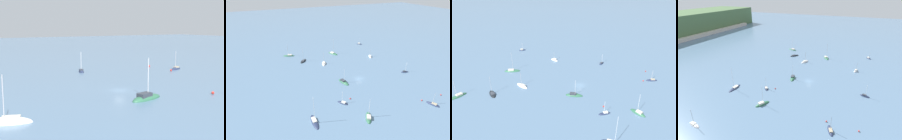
{
  "view_description": "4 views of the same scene",
  "coord_description": "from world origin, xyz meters",
  "views": [
    {
      "loc": [
        36.92,
        58.18,
        14.7
      ],
      "look_at": [
        -2.97,
        -8.26,
        3.39
      ],
      "focal_mm": 50.0,
      "sensor_mm": 36.0,
      "label": 1
    },
    {
      "loc": [
        -73.74,
        46.05,
        49.73
      ],
      "look_at": [
        12.86,
        7.38,
        1.06
      ],
      "focal_mm": 28.0,
      "sensor_mm": 36.0,
      "label": 2
    },
    {
      "loc": [
        -27.03,
        91.84,
        57.75
      ],
      "look_at": [
        12.62,
        -9.68,
        1.89
      ],
      "focal_mm": 35.0,
      "sensor_mm": 36.0,
      "label": 3
    },
    {
      "loc": [
        -84.36,
        -24.04,
        46.05
      ],
      "look_at": [
        7.23,
        14.57,
        1.41
      ],
      "focal_mm": 28.0,
      "sensor_mm": 36.0,
      "label": 4
    }
  ],
  "objects": [
    {
      "name": "sailboat_5",
      "position": [
        -4.46,
        -29.47,
        0.09
      ],
      "size": [
        2.88,
        4.91,
        6.99
      ],
      "rotation": [
        0.0,
        0.0,
        4.41
      ],
      "color": "#232D4C",
      "rests_on": "ground_plane"
    },
    {
      "name": "mooring_buoy_0",
      "position": [
        -30.27,
        -28.16,
        0.29
      ],
      "size": [
        0.58,
        0.58,
        0.58
      ],
      "color": "red",
      "rests_on": "ground_plane"
    },
    {
      "name": "sailboat_3",
      "position": [
        27.19,
        11.38,
        0.06
      ],
      "size": [
        7.99,
        4.91,
        8.44
      ],
      "rotation": [
        0.0,
        0.0,
        5.93
      ],
      "color": "silver",
      "rests_on": "ground_plane"
    },
    {
      "name": "sailboat_11",
      "position": [
        -50.84,
        29.42,
        0.08
      ],
      "size": [
        2.86,
        6.01,
        7.88
      ],
      "rotation": [
        0.0,
        0.0,
        4.53
      ],
      "color": "silver",
      "rests_on": "ground_plane"
    },
    {
      "name": "mooring_buoy_2",
      "position": [
        -29.7,
        -16.25,
        0.3
      ],
      "size": [
        0.6,
        0.6,
        0.6
      ],
      "color": "red",
      "rests_on": "ground_plane"
    },
    {
      "name": "ground_plane",
      "position": [
        0.0,
        0.0,
        0.0
      ],
      "size": [
        600.0,
        600.0,
        0.0
      ],
      "primitive_type": "plane",
      "color": "slate"
    },
    {
      "name": "sailboat_6",
      "position": [
        52.41,
        -30.69,
        0.14
      ],
      "size": [
        4.56,
        4.57,
        5.87
      ],
      "rotation": [
        0.0,
        0.0,
        3.93
      ],
      "color": "#232D4C",
      "rests_on": "ground_plane"
    },
    {
      "name": "sailboat_0",
      "position": [
        -29.33,
        12.61,
        0.12
      ],
      "size": [
        7.27,
        5.45,
        10.03
      ],
      "rotation": [
        0.0,
        0.0,
        5.77
      ],
      "color": "#2D6647",
      "rests_on": "ground_plane"
    },
    {
      "name": "sailboat_12",
      "position": [
        24.51,
        -23.47,
        0.11
      ],
      "size": [
        5.66,
        3.19,
        6.5
      ],
      "rotation": [
        0.0,
        0.0,
        5.97
      ],
      "color": "silver",
      "rests_on": "ground_plane"
    },
    {
      "name": "mooring_buoy_1",
      "position": [
        -14.98,
        13.54,
        0.31
      ],
      "size": [
        0.62,
        0.62,
        0.62
      ],
      "color": "red",
      "rests_on": "ground_plane"
    },
    {
      "name": "sailboat_1",
      "position": [
        -0.11,
        9.82,
        0.11
      ],
      "size": [
        8.46,
        4.36,
        9.13
      ],
      "rotation": [
        0.0,
        0.0,
        3.38
      ],
      "color": "#2D6647",
      "rests_on": "ground_plane"
    },
    {
      "name": "sailboat_10",
      "position": [
        -22.61,
        33.33,
        0.11
      ],
      "size": [
        8.74,
        2.41,
        12.66
      ],
      "rotation": [
        0.0,
        0.0,
        3.14
      ],
      "color": "#232D4C",
      "rests_on": "ground_plane"
    },
    {
      "name": "sailboat_7",
      "position": [
        -16.39,
        18.02,
        0.11
      ],
      "size": [
        5.26,
        4.55,
        6.77
      ],
      "rotation": [
        0.0,
        0.0,
        0.64
      ],
      "color": "#232D4C",
      "rests_on": "ground_plane"
    },
    {
      "name": "sailboat_9",
      "position": [
        36.44,
        23.07,
        0.08
      ],
      "size": [
        7.24,
        6.56,
        10.16
      ],
      "rotation": [
        0.0,
        0.0,
        5.6
      ],
      "color": "black",
      "rests_on": "ground_plane"
    },
    {
      "name": "sailboat_2",
      "position": [
        41.12,
        -0.97,
        0.1
      ],
      "size": [
        9.31,
        6.47,
        12.58
      ],
      "rotation": [
        0.0,
        0.0,
        3.59
      ],
      "color": "#2D6647",
      "rests_on": "ground_plane"
    },
    {
      "name": "sailboat_8",
      "position": [
        -33.88,
        -18.62,
        0.07
      ],
      "size": [
        6.07,
        3.82,
        6.89
      ],
      "rotation": [
        0.0,
        0.0,
        0.39
      ],
      "color": "#232D4C",
      "rests_on": "ground_plane"
    },
    {
      "name": "sailboat_4",
      "position": [
        50.36,
        30.37,
        0.1
      ],
      "size": [
        5.38,
        8.77,
        9.41
      ],
      "rotation": [
        0.0,
        0.0,
        1.22
      ],
      "color": "#2D6647",
      "rests_on": "ground_plane"
    }
  ]
}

